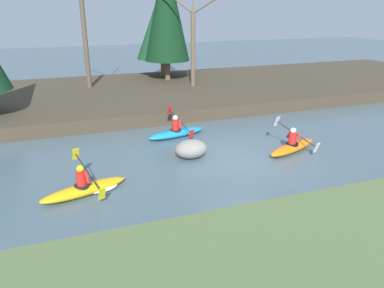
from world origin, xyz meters
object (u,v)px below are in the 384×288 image
(kayaker_middle, at_px, (177,132))
(kayaker_trailing, at_px, (88,188))
(boulder_midstream, at_px, (191,149))
(kayaker_lead, at_px, (293,146))

(kayaker_middle, xyz_separation_m, kayaker_trailing, (-4.22, -4.12, -0.02))
(kayaker_trailing, height_order, boulder_midstream, kayaker_trailing)
(kayaker_lead, relative_size, boulder_midstream, 2.19)
(boulder_midstream, bearing_deg, kayaker_trailing, -157.42)
(kayaker_lead, height_order, kayaker_trailing, same)
(kayaker_lead, bearing_deg, boulder_midstream, 147.54)
(kayaker_middle, distance_m, kayaker_trailing, 5.90)
(kayaker_lead, relative_size, kayaker_middle, 0.98)
(kayaker_middle, relative_size, boulder_midstream, 2.23)
(kayaker_middle, bearing_deg, boulder_midstream, -107.49)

